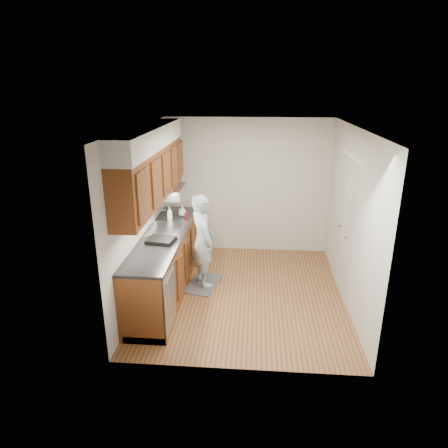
% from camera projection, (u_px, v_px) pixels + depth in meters
% --- Properties ---
extents(floor, '(3.50, 3.50, 0.00)m').
position_uv_depth(floor, '(244.00, 293.00, 6.16)').
color(floor, brown).
rests_on(floor, ground).
extents(ceiling, '(3.50, 3.50, 0.00)m').
position_uv_depth(ceiling, '(247.00, 127.00, 5.33)').
color(ceiling, white).
rests_on(ceiling, wall_left).
extents(wall_left, '(0.02, 3.50, 2.50)m').
position_uv_depth(wall_left, '(143.00, 214.00, 5.86)').
color(wall_left, beige).
rests_on(wall_left, floor).
extents(wall_right, '(0.02, 3.50, 2.50)m').
position_uv_depth(wall_right, '(351.00, 219.00, 5.63)').
color(wall_right, beige).
rests_on(wall_right, floor).
extents(wall_back, '(3.00, 0.02, 2.50)m').
position_uv_depth(wall_back, '(248.00, 187.00, 7.39)').
color(wall_back, beige).
rests_on(wall_back, floor).
extents(counter, '(0.64, 2.80, 1.30)m').
position_uv_depth(counter, '(166.00, 261.00, 6.09)').
color(counter, brown).
rests_on(counter, floor).
extents(upper_cabinets, '(0.47, 2.80, 1.21)m').
position_uv_depth(upper_cabinets, '(152.00, 166.00, 5.66)').
color(upper_cabinets, brown).
rests_on(upper_cabinets, wall_left).
extents(closet_door, '(0.02, 1.22, 2.05)m').
position_uv_depth(closet_door, '(344.00, 227.00, 5.99)').
color(closet_door, silver).
rests_on(closet_door, wall_right).
extents(floor_mat, '(0.61, 0.85, 0.01)m').
position_uv_depth(floor_mat, '(203.00, 283.00, 6.44)').
color(floor_mat, '#5D5E60').
rests_on(floor_mat, floor).
extents(person, '(0.64, 0.71, 1.68)m').
position_uv_depth(person, '(202.00, 235.00, 6.16)').
color(person, '#A4BBC8').
rests_on(person, floor_mat).
extents(soap_bottle_a, '(0.11, 0.11, 0.24)m').
position_uv_depth(soap_bottle_a, '(170.00, 214.00, 6.48)').
color(soap_bottle_a, white).
rests_on(soap_bottle_a, counter).
extents(soap_bottle_b, '(0.11, 0.11, 0.17)m').
position_uv_depth(soap_bottle_b, '(182.00, 210.00, 6.74)').
color(soap_bottle_b, white).
rests_on(soap_bottle_b, counter).
extents(soap_bottle_c, '(0.17, 0.17, 0.16)m').
position_uv_depth(soap_bottle_c, '(182.00, 211.00, 6.71)').
color(soap_bottle_c, white).
rests_on(soap_bottle_c, counter).
extents(soda_can, '(0.07, 0.07, 0.11)m').
position_uv_depth(soda_can, '(186.00, 216.00, 6.58)').
color(soda_can, '#A71C1E').
rests_on(soda_can, counter).
extents(dish_rack, '(0.41, 0.36, 0.06)m').
position_uv_depth(dish_rack, '(161.00, 240.00, 5.62)').
color(dish_rack, black).
rests_on(dish_rack, counter).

